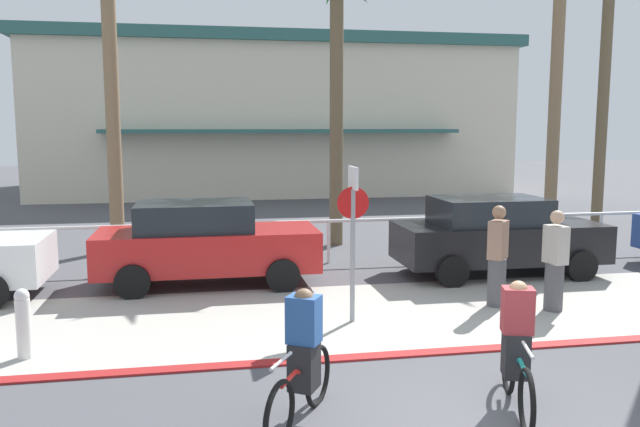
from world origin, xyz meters
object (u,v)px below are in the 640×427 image
at_px(palm_tree_1, 108,9).
at_px(car_black_2, 496,235).
at_px(pedestrian_1, 555,265).
at_px(palm_tree_3, 557,19).
at_px(stop_sign_bike_lane, 353,221).
at_px(palm_tree_2, 336,38).
at_px(palm_tree_4, 607,29).
at_px(car_red_1, 205,242).
at_px(bollard_2, 23,323).
at_px(pedestrian_0, 497,260).
at_px(cyclist_red_0, 302,360).
at_px(cyclist_teal_1, 517,349).

bearing_deg(palm_tree_1, car_black_2, -27.65).
bearing_deg(pedestrian_1, car_black_2, 84.66).
height_order(palm_tree_1, palm_tree_3, palm_tree_3).
relative_size(stop_sign_bike_lane, palm_tree_3, 0.31).
height_order(palm_tree_1, palm_tree_2, palm_tree_1).
bearing_deg(palm_tree_4, car_red_1, -154.28).
relative_size(bollard_2, car_black_2, 0.23).
xyz_separation_m(bollard_2, palm_tree_4, (15.36, 10.08, 5.78)).
relative_size(car_red_1, pedestrian_0, 2.41).
xyz_separation_m(stop_sign_bike_lane, pedestrian_1, (3.58, -0.01, -0.85)).
bearing_deg(cyclist_red_0, palm_tree_4, 46.79).
relative_size(bollard_2, car_red_1, 0.23).
relative_size(stop_sign_bike_lane, car_red_1, 0.58).
height_order(car_red_1, cyclist_red_0, car_red_1).
bearing_deg(stop_sign_bike_lane, palm_tree_3, 44.29).
distance_m(bollard_2, palm_tree_3, 16.32).
bearing_deg(palm_tree_4, cyclist_teal_1, -126.51).
height_order(palm_tree_4, pedestrian_0, palm_tree_4).
bearing_deg(cyclist_red_0, stop_sign_bike_lane, 68.20).
height_order(palm_tree_2, cyclist_teal_1, palm_tree_2).
height_order(bollard_2, car_black_2, car_black_2).
relative_size(palm_tree_2, car_red_1, 1.64).
distance_m(stop_sign_bike_lane, bollard_2, 5.05).
bearing_deg(pedestrian_1, cyclist_red_0, -145.58).
height_order(bollard_2, palm_tree_4, palm_tree_4).
bearing_deg(car_black_2, cyclist_red_0, -130.03).
bearing_deg(palm_tree_2, cyclist_teal_1, -90.42).
relative_size(palm_tree_2, cyclist_red_0, 4.53).
height_order(stop_sign_bike_lane, palm_tree_2, palm_tree_2).
bearing_deg(bollard_2, cyclist_teal_1, -24.15).
bearing_deg(car_black_2, palm_tree_3, 50.52).
xyz_separation_m(car_black_2, pedestrian_0, (-1.11, -2.36, -0.02)).
xyz_separation_m(palm_tree_2, palm_tree_4, (9.35, 2.26, 0.80)).
bearing_deg(car_black_2, pedestrian_0, -115.20).
height_order(bollard_2, pedestrian_0, pedestrian_0).
bearing_deg(pedestrian_0, palm_tree_3, 54.69).
height_order(stop_sign_bike_lane, bollard_2, stop_sign_bike_lane).
distance_m(palm_tree_2, palm_tree_4, 9.65).
distance_m(car_red_1, car_black_2, 6.19).
bearing_deg(cyclist_teal_1, cyclist_red_0, 177.76).
bearing_deg(palm_tree_3, car_red_1, -155.68).
height_order(palm_tree_2, palm_tree_4, palm_tree_4).
distance_m(palm_tree_1, cyclist_teal_1, 13.24).
relative_size(palm_tree_4, pedestrian_0, 4.78).
bearing_deg(stop_sign_bike_lane, cyclist_teal_1, -72.69).
height_order(palm_tree_3, car_black_2, palm_tree_3).
bearing_deg(cyclist_red_0, pedestrian_0, 43.14).
bearing_deg(cyclist_red_0, car_black_2, 49.97).
xyz_separation_m(palm_tree_3, pedestrian_0, (-5.11, -7.22, -5.42)).
xyz_separation_m(car_black_2, cyclist_teal_1, (-2.76, -6.29, -0.18)).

